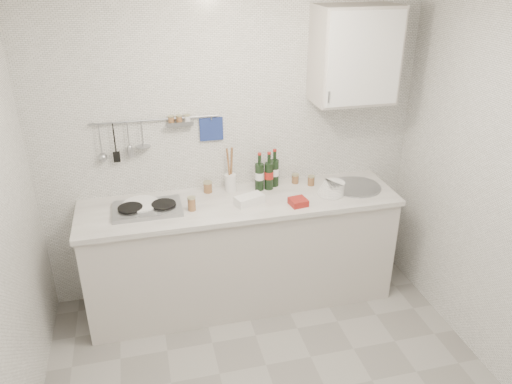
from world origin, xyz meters
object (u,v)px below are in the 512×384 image
plate_stack_hob (140,206)px  wine_bottles (268,170)px  plate_stack_sink (332,188)px  wall_cabinet (355,55)px  utensil_crock (230,180)px

plate_stack_hob → wine_bottles: size_ratio=0.93×
wine_bottles → plate_stack_sink: bearing=-25.6°
wall_cabinet → utensil_crock: (-0.94, 0.07, -0.94)m
plate_stack_sink → utensil_crock: size_ratio=0.60×
wall_cabinet → utensil_crock: size_ratio=1.89×
wall_cabinet → utensil_crock: 1.33m
wall_cabinet → utensil_crock: wall_cabinet is taller
plate_stack_hob → plate_stack_sink: size_ratio=1.29×
wall_cabinet → plate_stack_sink: size_ratio=3.15×
plate_stack_hob → wine_bottles: wine_bottles is taller
plate_stack_sink → wine_bottles: wine_bottles is taller
wall_cabinet → plate_stack_hob: (-1.65, -0.07, -1.01)m
plate_stack_hob → wall_cabinet: bearing=2.5°
utensil_crock → wine_bottles: bearing=-5.2°
plate_stack_sink → wall_cabinet: bearing=45.1°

